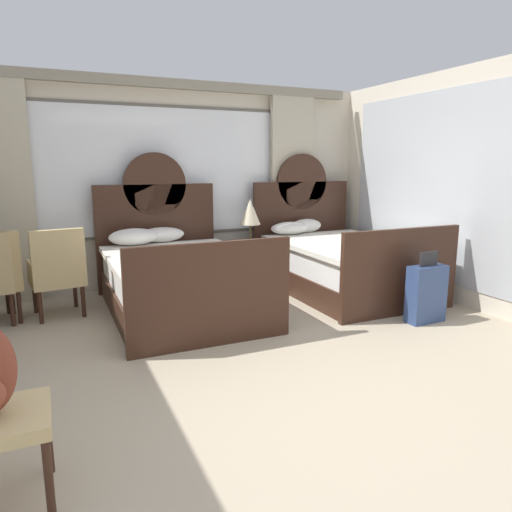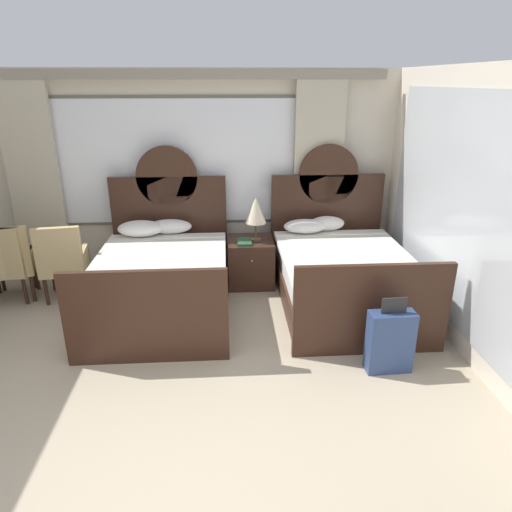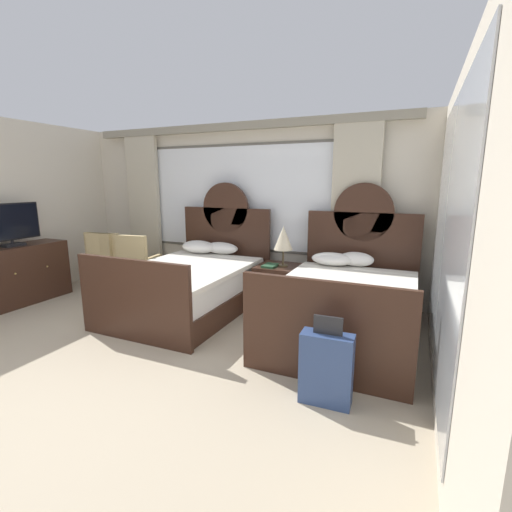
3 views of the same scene
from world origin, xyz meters
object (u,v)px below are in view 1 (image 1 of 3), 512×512
at_px(nightstand_between_beds, 245,265).
at_px(suitcase_on_floor, 426,294).
at_px(table_lamp_on_nightstand, 250,212).
at_px(book_on_nightstand, 243,243).
at_px(armchair_by_window_left, 57,270).
at_px(bed_near_window, 178,278).
at_px(bed_near_mirror, 340,262).

bearing_deg(nightstand_between_beds, suitcase_on_floor, -60.19).
xyz_separation_m(nightstand_between_beds, table_lamp_on_nightstand, (0.07, -0.01, 0.70)).
bearing_deg(book_on_nightstand, armchair_by_window_left, -174.95).
relative_size(bed_near_window, nightstand_between_beds, 3.65).
bearing_deg(book_on_nightstand, table_lamp_on_nightstand, 35.10).
bearing_deg(bed_near_window, bed_near_mirror, -0.12).
height_order(book_on_nightstand, armchair_by_window_left, armchair_by_window_left).
relative_size(bed_near_mirror, nightstand_between_beds, 3.65).
xyz_separation_m(bed_near_mirror, suitcase_on_floor, (0.11, -1.42, -0.07)).
xyz_separation_m(table_lamp_on_nightstand, suitcase_on_floor, (1.11, -2.04, -0.70)).
relative_size(table_lamp_on_nightstand, book_on_nightstand, 2.19).
bearing_deg(armchair_by_window_left, table_lamp_on_nightstand, 7.28).
xyz_separation_m(bed_near_window, suitcase_on_floor, (2.25, -1.43, -0.07)).
bearing_deg(table_lamp_on_nightstand, nightstand_between_beds, 170.08).
relative_size(bed_near_window, suitcase_on_floor, 2.99).
bearing_deg(bed_near_window, table_lamp_on_nightstand, 28.03).
distance_m(bed_near_mirror, suitcase_on_floor, 1.43).
xyz_separation_m(bed_near_mirror, nightstand_between_beds, (-1.07, 0.63, -0.07)).
height_order(bed_near_window, armchair_by_window_left, bed_near_window).
height_order(bed_near_mirror, book_on_nightstand, bed_near_mirror).
distance_m(bed_near_window, table_lamp_on_nightstand, 1.44).
bearing_deg(nightstand_between_beds, book_on_nightstand, -125.52).
distance_m(bed_near_mirror, table_lamp_on_nightstand, 1.33).
distance_m(bed_near_mirror, nightstand_between_beds, 1.24).
bearing_deg(book_on_nightstand, nightstand_between_beds, 54.48).
xyz_separation_m(bed_near_mirror, armchair_by_window_left, (-3.37, 0.31, 0.14)).
distance_m(bed_near_window, book_on_nightstand, 1.14).
distance_m(bed_near_window, armchair_by_window_left, 1.27).
relative_size(bed_near_window, armchair_by_window_left, 2.31).
distance_m(table_lamp_on_nightstand, suitcase_on_floor, 2.42).
relative_size(armchair_by_window_left, suitcase_on_floor, 1.30).
relative_size(bed_near_window, bed_near_mirror, 1.00).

